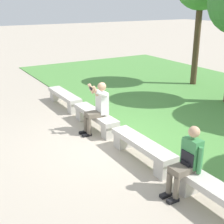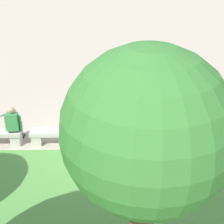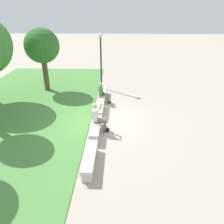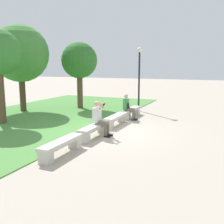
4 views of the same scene
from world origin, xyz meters
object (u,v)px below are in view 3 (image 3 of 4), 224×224
object	(u,v)px
bench_near	(96,128)
bench_mid	(100,108)
bench_far	(103,93)
backpack	(101,93)
lamp_post	(101,53)
tree_right_background	(42,46)
bench_main	(90,158)
person_photographer	(98,116)
person_distant	(103,92)

from	to	relation	value
bench_near	bench_mid	distance (m)	2.12
bench_far	backpack	bearing A→B (deg)	179.25
backpack	bench_near	bearing A→B (deg)	-179.84
backpack	lamp_post	distance (m)	3.11
bench_mid	tree_right_background	size ratio (longest dim) A/B	0.46
bench_main	lamp_post	bearing A→B (deg)	1.39
backpack	bench_main	bearing A→B (deg)	-179.90
tree_right_background	bench_mid	bearing A→B (deg)	-132.00
bench_near	bench_mid	world-z (taller)	same
bench_near	backpack	xyz separation A→B (m)	(3.50, 0.01, 0.33)
backpack	tree_right_background	distance (m)	4.89
bench_near	person_photographer	size ratio (longest dim) A/B	1.41
bench_main	bench_far	xyz separation A→B (m)	(6.37, 0.00, 0.00)
bench_near	bench_far	xyz separation A→B (m)	(4.25, 0.00, 0.00)
bench_near	tree_right_background	bearing A→B (deg)	34.49
person_photographer	tree_right_background	world-z (taller)	tree_right_background
tree_right_background	person_photographer	bearing A→B (deg)	-143.41
person_distant	backpack	distance (m)	0.09
backpack	bench_far	bearing A→B (deg)	-0.75
backpack	tree_right_background	xyz separation A→B (m)	(2.07, 3.82, 2.25)
bench_mid	bench_main	bearing A→B (deg)	180.00
bench_far	backpack	world-z (taller)	backpack
bench_far	person_photographer	bearing A→B (deg)	-178.87
backpack	person_distant	bearing A→B (deg)	-87.93
bench_main	bench_near	size ratio (longest dim) A/B	1.00
bench_far	tree_right_background	xyz separation A→B (m)	(1.32, 3.83, 2.58)
bench_mid	person_distant	size ratio (longest dim) A/B	1.48
bench_near	bench_far	distance (m)	4.25
bench_near	person_distant	world-z (taller)	person_distant
bench_far	backpack	distance (m)	0.81
bench_main	tree_right_background	xyz separation A→B (m)	(7.69, 3.83, 2.58)
tree_right_background	person_distant	bearing A→B (deg)	-117.94
bench_mid	bench_far	size ratio (longest dim) A/B	1.00
bench_far	person_distant	distance (m)	0.83
person_distant	lamp_post	xyz separation A→B (m)	(2.55, 0.27, 1.72)
bench_mid	backpack	bearing A→B (deg)	0.41
bench_near	tree_right_background	distance (m)	7.23
person_distant	backpack	xyz separation A→B (m)	(-0.00, 0.08, -0.05)
person_photographer	person_distant	world-z (taller)	person_photographer
bench_mid	person_photographer	xyz separation A→B (m)	(-1.81, -0.08, 0.44)
bench_mid	lamp_post	xyz separation A→B (m)	(3.93, 0.20, 2.09)
person_photographer	lamp_post	xyz separation A→B (m)	(5.74, 0.28, 1.65)
bench_main	bench_near	distance (m)	2.12
bench_far	bench_near	bearing A→B (deg)	180.00
bench_mid	backpack	world-z (taller)	backpack
person_photographer	tree_right_background	size ratio (longest dim) A/B	0.33
lamp_post	bench_main	bearing A→B (deg)	-178.61
bench_mid	bench_far	bearing A→B (deg)	0.00
bench_mid	bench_far	world-z (taller)	same
bench_mid	lamp_post	world-z (taller)	lamp_post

